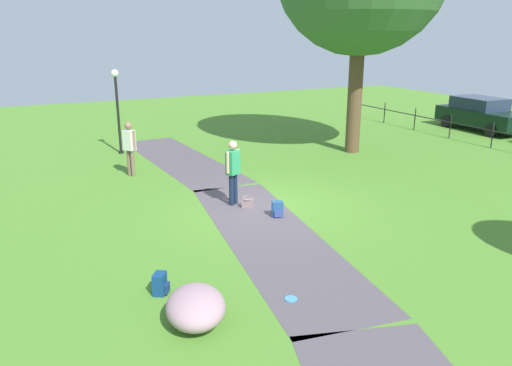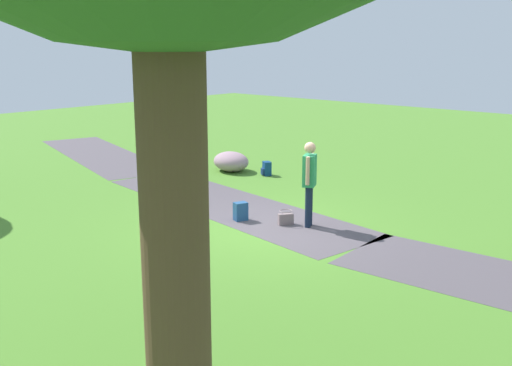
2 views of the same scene
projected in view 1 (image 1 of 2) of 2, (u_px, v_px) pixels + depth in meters
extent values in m
plane|color=#4B802A|center=(267.00, 205.00, 13.62)|extent=(48.00, 48.00, 0.00)
cube|color=#514950|center=(180.00, 159.00, 18.55)|extent=(8.10, 2.53, 0.01)
cube|color=#514950|center=(271.00, 236.00, 11.57)|extent=(8.23, 3.30, 0.01)
cylinder|color=brown|center=(355.00, 93.00, 19.09)|extent=(0.55, 0.55, 4.61)
cylinder|color=black|center=(121.00, 152.00, 19.47)|extent=(0.20, 0.20, 0.10)
cylinder|color=black|center=(118.00, 116.00, 19.06)|extent=(0.10, 0.10, 2.93)
sphere|color=white|center=(115.00, 73.00, 18.59)|extent=(0.28, 0.28, 0.28)
ellipsoid|color=#A4828E|center=(196.00, 307.00, 8.05)|extent=(1.49, 1.30, 0.58)
cylinder|color=#142138|center=(231.00, 190.00, 13.53)|extent=(0.13, 0.13, 0.87)
cylinder|color=#142138|center=(235.00, 189.00, 13.65)|extent=(0.13, 0.13, 0.87)
cube|color=#2A8E57|center=(233.00, 162.00, 13.37)|extent=(0.38, 0.43, 0.65)
cylinder|color=tan|center=(228.00, 163.00, 13.19)|extent=(0.08, 0.08, 0.58)
cylinder|color=tan|center=(238.00, 160.00, 13.53)|extent=(0.08, 0.08, 0.58)
sphere|color=tan|center=(233.00, 145.00, 13.23)|extent=(0.23, 0.23, 0.23)
cylinder|color=brown|center=(133.00, 163.00, 16.27)|extent=(0.13, 0.13, 0.87)
cylinder|color=brown|center=(129.00, 163.00, 16.35)|extent=(0.13, 0.13, 0.87)
cube|color=silver|center=(129.00, 140.00, 16.09)|extent=(0.43, 0.40, 0.65)
cylinder|color=#8F6651|center=(134.00, 140.00, 15.97)|extent=(0.08, 0.08, 0.58)
cylinder|color=#8F6651|center=(124.00, 138.00, 16.19)|extent=(0.08, 0.08, 0.58)
sphere|color=#8F6651|center=(128.00, 126.00, 15.95)|extent=(0.24, 0.24, 0.24)
cube|color=gray|center=(248.00, 204.00, 13.41)|extent=(0.28, 0.33, 0.24)
torus|color=gray|center=(248.00, 197.00, 13.36)|extent=(0.38, 0.38, 0.02)
cube|color=navy|center=(160.00, 284.00, 8.98)|extent=(0.34, 0.32, 0.40)
cube|color=navy|center=(167.00, 288.00, 8.99)|extent=(0.20, 0.16, 0.18)
cube|color=navy|center=(277.00, 209.00, 12.77)|extent=(0.29, 0.33, 0.40)
cube|color=#314284|center=(278.00, 214.00, 12.67)|extent=(0.13, 0.20, 0.18)
cylinder|color=#418EE2|center=(291.00, 299.00, 8.83)|extent=(0.23, 0.23, 0.02)
cylinder|color=black|center=(358.00, 107.00, 27.79)|extent=(0.05, 0.05, 1.05)
cylinder|color=black|center=(385.00, 113.00, 25.90)|extent=(0.05, 0.05, 1.05)
cylinder|color=black|center=(415.00, 119.00, 24.02)|extent=(0.05, 0.05, 1.05)
cylinder|color=black|center=(450.00, 126.00, 22.13)|extent=(0.05, 0.05, 1.05)
cylinder|color=black|center=(492.00, 135.00, 20.24)|extent=(0.05, 0.05, 1.05)
cube|color=black|center=(482.00, 117.00, 23.81)|extent=(4.47, 1.98, 0.70)
cube|color=#232E45|center=(479.00, 103.00, 23.86)|extent=(2.36, 1.73, 0.56)
cylinder|color=black|center=(491.00, 131.00, 22.38)|extent=(0.61, 0.19, 0.60)
cylinder|color=black|center=(473.00, 119.00, 25.44)|extent=(0.61, 0.19, 0.60)
cylinder|color=black|center=(446.00, 121.00, 24.77)|extent=(0.61, 0.19, 0.60)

